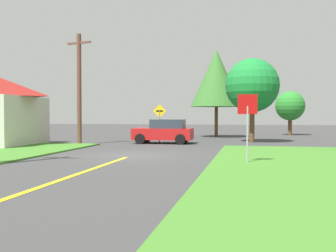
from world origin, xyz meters
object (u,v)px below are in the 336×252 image
(stop_sign, at_px, (247,115))
(direction_sign, at_px, (160,119))
(utility_pole_mid, at_px, (79,88))
(oak_tree_left, at_px, (252,86))
(pine_tree_center, at_px, (216,78))
(oak_tree_right, at_px, (290,106))
(car_approaching_junction, at_px, (164,131))

(stop_sign, relative_size, direction_sign, 1.04)
(utility_pole_mid, relative_size, oak_tree_left, 1.22)
(pine_tree_center, bearing_deg, oak_tree_right, 35.58)
(utility_pole_mid, distance_m, direction_sign, 5.68)
(stop_sign, distance_m, oak_tree_left, 12.83)
(utility_pole_mid, xyz_separation_m, oak_tree_right, (14.59, 15.18, -0.94))
(stop_sign, bearing_deg, utility_pole_mid, -48.53)
(car_approaching_junction, bearing_deg, oak_tree_right, -125.91)
(car_approaching_junction, bearing_deg, pine_tree_center, -108.75)
(direction_sign, xyz_separation_m, pine_tree_center, (3.11, 8.45, 3.44))
(car_approaching_junction, xyz_separation_m, oak_tree_right, (9.39, 13.12, 1.96))
(oak_tree_right, bearing_deg, pine_tree_center, -144.42)
(utility_pole_mid, distance_m, pine_tree_center, 13.25)
(utility_pole_mid, distance_m, oak_tree_left, 11.85)
(direction_sign, distance_m, oak_tree_left, 6.96)
(car_approaching_junction, relative_size, utility_pole_mid, 0.56)
(direction_sign, distance_m, oak_tree_right, 16.39)
(stop_sign, height_order, pine_tree_center, pine_tree_center)
(oak_tree_left, distance_m, pine_tree_center, 6.88)
(pine_tree_center, height_order, oak_tree_right, pine_tree_center)
(stop_sign, relative_size, oak_tree_left, 0.46)
(stop_sign, xyz_separation_m, oak_tree_right, (3.82, 23.47, 0.83))
(car_approaching_junction, distance_m, utility_pole_mid, 6.30)
(utility_pole_mid, bearing_deg, stop_sign, -37.58)
(car_approaching_junction, xyz_separation_m, utility_pole_mid, (-5.20, -2.06, 2.90))
(stop_sign, distance_m, pine_tree_center, 19.22)
(utility_pole_mid, height_order, pine_tree_center, pine_tree_center)
(utility_pole_mid, bearing_deg, oak_tree_left, 21.66)
(stop_sign, bearing_deg, oak_tree_left, -102.00)
(car_approaching_junction, distance_m, direction_sign, 0.89)
(oak_tree_left, relative_size, oak_tree_right, 1.41)
(direction_sign, height_order, oak_tree_left, oak_tree_left)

